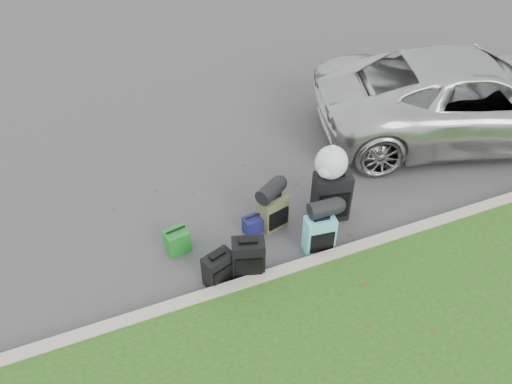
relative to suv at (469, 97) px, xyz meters
name	(u,v)px	position (x,y,z in m)	size (l,w,h in m)	color
ground	(267,225)	(-4.38, -0.96, -0.76)	(120.00, 120.00, 0.00)	#383535
curb	(295,269)	(-4.38, -1.96, -0.69)	(120.00, 0.18, 0.15)	#9E937F
suv	(469,97)	(0.00, 0.00, 0.00)	(2.54, 5.51, 1.53)	#B7B7B2
suitcase_small_black	(218,269)	(-5.41, -1.70, -0.51)	(0.40, 0.22, 0.50)	black
suitcase_large_black_left	(248,258)	(-4.98, -1.73, -0.45)	(0.44, 0.26, 0.63)	black
suitcase_olive	(273,212)	(-4.30, -0.99, -0.48)	(0.41, 0.26, 0.57)	#404128
suitcase_teal	(319,234)	(-3.89, -1.67, -0.46)	(0.42, 0.25, 0.60)	teal
suitcase_large_black_right	(331,196)	(-3.41, -1.12, -0.36)	(0.54, 0.32, 0.81)	black
tote_green	(177,241)	(-5.77, -0.93, -0.58)	(0.32, 0.26, 0.36)	#197420
tote_navy	(252,225)	(-4.64, -1.00, -0.63)	(0.26, 0.20, 0.28)	#171952
duffel_left	(271,191)	(-4.33, -0.96, -0.08)	(0.24, 0.24, 0.45)	black
duffel_right	(324,208)	(-3.82, -1.61, -0.04)	(0.24, 0.24, 0.43)	black
trash_bag	(331,162)	(-3.46, -1.10, 0.29)	(0.48, 0.48, 0.48)	silver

